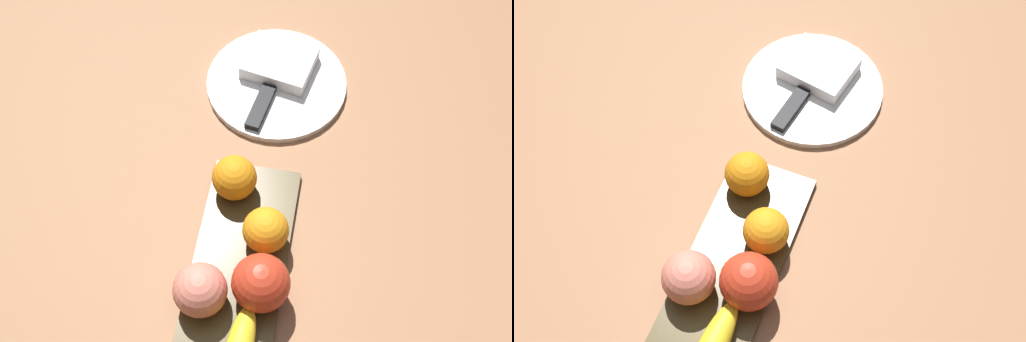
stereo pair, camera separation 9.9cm
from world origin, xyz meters
The scene contains 9 objects.
ground_plane centered at (0.00, 0.00, 0.00)m, with size 2.40×2.40×0.00m, color #996744.
fruit_tray centered at (-0.04, 0.03, 0.01)m, with size 0.45×0.13×0.01m, color #47391D.
apple centered at (-0.02, -0.01, 0.05)m, with size 0.08×0.08×0.08m, color red.
orange_near_apple centered at (0.06, 0.00, 0.05)m, with size 0.07×0.07×0.07m, color orange.
orange_center centered at (0.14, 0.06, 0.05)m, with size 0.07×0.07×0.07m, color orange.
peach centered at (-0.04, 0.07, 0.05)m, with size 0.07×0.07×0.07m, color #DE7863.
dinner_plate centered at (0.36, 0.03, 0.01)m, with size 0.24×0.24×0.01m, color white.
folded_napkin centered at (0.39, 0.03, 0.03)m, with size 0.09×0.11×0.03m, color white.
knife centered at (0.31, 0.05, 0.02)m, with size 0.18×0.05×0.01m.
Camera 1 is at (-0.35, -0.06, 0.89)m, focal length 46.50 mm.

